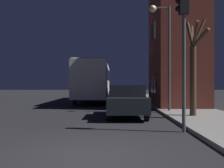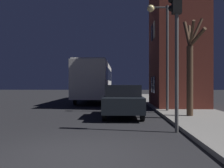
{
  "view_description": "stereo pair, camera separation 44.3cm",
  "coord_description": "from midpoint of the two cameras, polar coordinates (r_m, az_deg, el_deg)",
  "views": [
    {
      "loc": [
        0.6,
        -5.52,
        1.6
      ],
      "look_at": [
        0.42,
        13.31,
        1.58
      ],
      "focal_mm": 40.0,
      "sensor_mm": 36.0,
      "label": 1
    },
    {
      "loc": [
        1.04,
        -5.51,
        1.6
      ],
      "look_at": [
        0.42,
        13.31,
        1.58
      ],
      "focal_mm": 40.0,
      "sensor_mm": 36.0,
      "label": 2
    }
  ],
  "objects": [
    {
      "name": "ground_plane",
      "position": [
        5.8,
        -6.56,
        -15.97
      ],
      "size": [
        120.0,
        120.0,
        0.0
      ],
      "primitive_type": "plane",
      "color": "black"
    },
    {
      "name": "brick_building",
      "position": [
        17.8,
        15.16,
        10.81
      ],
      "size": [
        3.33,
        5.4,
        9.54
      ],
      "color": "brown",
      "rests_on": "sidewalk"
    },
    {
      "name": "streetlamp",
      "position": [
        14.14,
        12.12,
        9.94
      ],
      "size": [
        1.17,
        0.39,
        5.79
      ],
      "color": "#4C4C4C",
      "rests_on": "sidewalk"
    },
    {
      "name": "traffic_light",
      "position": [
        8.69,
        15.82,
        12.13
      ],
      "size": [
        0.43,
        0.24,
        4.8
      ],
      "color": "#4C4C4C",
      "rests_on": "ground"
    },
    {
      "name": "bare_tree",
      "position": [
        12.08,
        18.51,
        3.98
      ],
      "size": [
        0.86,
        2.01,
        4.52
      ],
      "color": "#473323",
      "rests_on": "sidewalk"
    },
    {
      "name": "bus",
      "position": [
        22.82,
        -3.32,
        1.22
      ],
      "size": [
        2.57,
        11.22,
        3.46
      ],
      "color": "beige",
      "rests_on": "ground"
    },
    {
      "name": "car_near_lane",
      "position": [
        12.03,
        3.59,
        -3.75
      ],
      "size": [
        1.8,
        4.08,
        1.55
      ],
      "color": "black",
      "rests_on": "ground"
    },
    {
      "name": "car_mid_lane",
      "position": [
        21.38,
        2.5,
        -2.12
      ],
      "size": [
        1.79,
        3.86,
        1.51
      ],
      "color": "navy",
      "rests_on": "ground"
    },
    {
      "name": "car_far_lane",
      "position": [
        29.46,
        1.7,
        -1.56
      ],
      "size": [
        1.73,
        4.75,
        1.45
      ],
      "color": "#B7BABF",
      "rests_on": "ground"
    }
  ]
}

